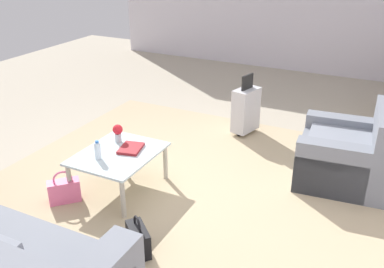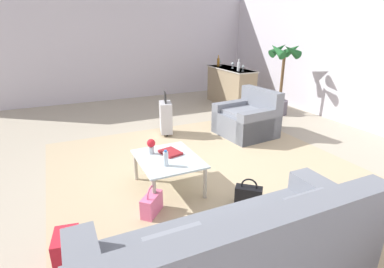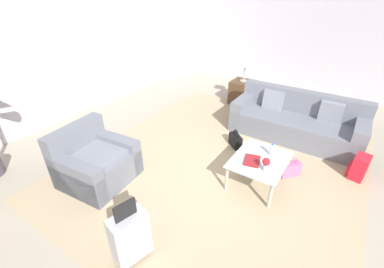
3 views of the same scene
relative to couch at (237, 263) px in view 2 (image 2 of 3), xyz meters
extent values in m
plane|color=#A89E89|center=(-2.20, 0.60, -0.31)|extent=(12.00, 12.00, 0.00)
cube|color=silver|center=(-7.26, 0.60, 1.24)|extent=(0.12, 8.00, 3.10)
cube|color=tan|center=(-1.60, 0.80, -0.30)|extent=(5.20, 4.40, 0.01)
cube|color=slate|center=(-0.10, 0.00, -0.08)|extent=(0.91, 2.43, 0.45)
cube|color=slate|center=(-0.10, 1.09, 0.01)|extent=(0.91, 0.24, 0.64)
cube|color=gray|center=(0.09, -0.55, 0.32)|extent=(0.13, 0.40, 0.40)
cube|color=gray|center=(0.09, 0.55, 0.32)|extent=(0.16, 0.40, 0.41)
cube|color=slate|center=(-3.10, 2.20, -0.09)|extent=(1.08, 1.03, 0.44)
cube|color=slate|center=(-3.13, 2.57, 0.13)|extent=(1.01, 0.29, 0.88)
cube|color=slate|center=(-2.70, 2.24, -0.01)|extent=(0.29, 0.95, 0.60)
cube|color=slate|center=(-3.49, 2.16, -0.01)|extent=(0.29, 0.95, 0.60)
cube|color=gray|center=(-3.09, 2.15, 0.17)|extent=(0.82, 0.75, 0.08)
cube|color=silver|center=(-1.80, 0.10, 0.13)|extent=(0.93, 0.76, 0.02)
cylinder|color=#ADA899|center=(-2.21, 0.43, -0.10)|extent=(0.05, 0.05, 0.42)
cylinder|color=#ADA899|center=(-1.38, 0.43, -0.10)|extent=(0.05, 0.05, 0.42)
cylinder|color=#ADA899|center=(-2.21, -0.23, -0.10)|extent=(0.05, 0.05, 0.42)
cylinder|color=#ADA899|center=(-1.38, -0.23, -0.10)|extent=(0.05, 0.05, 0.42)
cylinder|color=silver|center=(-1.60, 0.00, 0.23)|extent=(0.06, 0.06, 0.18)
cylinder|color=#2D6BBC|center=(-1.60, 0.00, 0.33)|extent=(0.04, 0.04, 0.02)
cube|color=maroon|center=(-1.92, 0.18, 0.15)|extent=(0.33, 0.28, 0.03)
cylinder|color=#B2B7BC|center=(-2.02, -0.05, 0.19)|extent=(0.07, 0.07, 0.10)
sphere|color=red|center=(-2.02, -0.05, 0.29)|extent=(0.11, 0.11, 0.11)
cube|color=#937F60|center=(-5.30, 3.20, 0.18)|extent=(1.62, 0.54, 0.98)
cube|color=#ADA899|center=(-5.30, 3.20, 0.66)|extent=(1.66, 0.58, 0.03)
cylinder|color=silver|center=(-5.86, 3.20, 0.67)|extent=(0.07, 0.07, 0.01)
cylinder|color=silver|center=(-5.86, 3.20, 0.72)|extent=(0.01, 0.01, 0.08)
sphere|color=silver|center=(-5.86, 3.20, 0.79)|extent=(0.08, 0.08, 0.08)
cylinder|color=silver|center=(-5.30, 3.24, 0.67)|extent=(0.07, 0.07, 0.01)
cylinder|color=silver|center=(-5.30, 3.24, 0.72)|extent=(0.01, 0.01, 0.08)
sphere|color=silver|center=(-5.30, 3.24, 0.79)|extent=(0.08, 0.08, 0.08)
cylinder|color=silver|center=(-4.73, 3.18, 0.67)|extent=(0.07, 0.07, 0.01)
cylinder|color=silver|center=(-4.73, 3.18, 0.72)|extent=(0.01, 0.01, 0.08)
sphere|color=silver|center=(-4.73, 3.18, 0.79)|extent=(0.08, 0.08, 0.08)
cylinder|color=brown|center=(-5.80, 3.09, 0.78)|extent=(0.07, 0.07, 0.22)
cylinder|color=brown|center=(-5.80, 3.09, 0.93)|extent=(0.03, 0.03, 0.08)
cylinder|color=silver|center=(-4.79, 3.09, 0.78)|extent=(0.07, 0.07, 0.22)
cylinder|color=silver|center=(-4.79, 3.09, 0.93)|extent=(0.03, 0.03, 0.08)
cube|color=#B7B7BC|center=(-3.80, 0.80, 0.04)|extent=(0.44, 0.31, 0.60)
cube|color=black|center=(-3.80, 0.80, 0.44)|extent=(0.24, 0.08, 0.20)
cylinder|color=black|center=(-3.93, 0.84, -0.28)|extent=(0.03, 0.05, 0.05)
cylinder|color=black|center=(-3.66, 0.76, -0.28)|extent=(0.03, 0.05, 0.05)
cube|color=black|center=(-1.02, 0.83, -0.19)|extent=(0.32, 0.33, 0.24)
torus|color=black|center=(-1.02, 0.83, -0.05)|extent=(0.14, 0.16, 0.20)
cube|color=pink|center=(-1.34, -0.28, -0.19)|extent=(0.33, 0.32, 0.24)
torus|color=pink|center=(-1.34, -0.28, -0.05)|extent=(0.16, 0.15, 0.20)
cube|color=red|center=(-0.80, -1.20, -0.11)|extent=(0.33, 0.25, 0.40)
cube|color=red|center=(-0.78, -1.08, -0.19)|extent=(0.22, 0.09, 0.18)
cylinder|color=#514C56|center=(-4.00, 3.80, -0.14)|extent=(0.39, 0.39, 0.34)
cylinder|color=brown|center=(-4.00, 3.80, 0.56)|extent=(0.07, 0.07, 1.06)
cone|color=#1E5628|center=(-3.78, 3.80, 1.21)|extent=(0.20, 0.49, 0.38)
cone|color=#1E5628|center=(-4.00, 4.02, 1.21)|extent=(0.49, 0.20, 0.38)
cone|color=#1E5628|center=(-4.22, 3.80, 1.21)|extent=(0.20, 0.49, 0.38)
cone|color=#1E5628|center=(-4.00, 3.58, 1.21)|extent=(0.49, 0.20, 0.38)
camera|label=1|loc=(1.44, 2.58, 2.19)|focal=40.00mm
camera|label=2|loc=(1.53, -1.09, 1.76)|focal=28.00mm
camera|label=3|loc=(-4.95, -0.76, 2.39)|focal=24.00mm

